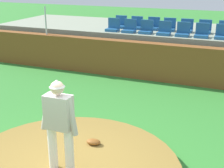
{
  "coord_description": "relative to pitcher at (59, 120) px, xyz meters",
  "views": [
    {
      "loc": [
        2.65,
        -4.34,
        3.64
      ],
      "look_at": [
        0.0,
        2.2,
        1.16
      ],
      "focal_mm": 50.76,
      "sensor_mm": 36.0,
      "label": 1
    }
  ],
  "objects": [
    {
      "name": "stadium_chair_6",
      "position": [
        2.12,
        7.54,
        0.33
      ],
      "size": [
        0.48,
        0.44,
        0.5
      ],
      "rotation": [
        0.0,
        0.0,
        3.14
      ],
      "color": "#20578D",
      "rests_on": "bleacher_platform"
    },
    {
      "name": "stadium_chair_0",
      "position": [
        -2.05,
        7.57,
        0.33
      ],
      "size": [
        0.48,
        0.44,
        0.5
      ],
      "rotation": [
        0.0,
        0.0,
        3.14
      ],
      "color": "#20578D",
      "rests_on": "bleacher_platform"
    },
    {
      "name": "stadium_chair_12",
      "position": [
        1.41,
        8.47,
        0.33
      ],
      "size": [
        0.48,
        0.44,
        0.5
      ],
      "rotation": [
        0.0,
        0.0,
        3.14
      ],
      "color": "#20578D",
      "rests_on": "bleacher_platform"
    },
    {
      "name": "stadium_chair_4",
      "position": [
        0.74,
        7.53,
        0.33
      ],
      "size": [
        0.48,
        0.44,
        0.5
      ],
      "rotation": [
        0.0,
        0.0,
        3.14
      ],
      "color": "#20578D",
      "rests_on": "bleacher_platform"
    },
    {
      "name": "stadium_chair_8",
      "position": [
        -1.35,
        8.43,
        0.33
      ],
      "size": [
        0.48,
        0.44,
        0.5
      ],
      "rotation": [
        0.0,
        0.0,
        3.14
      ],
      "color": "#20578D",
      "rests_on": "bleacher_platform"
    },
    {
      "name": "brick_barrier",
      "position": [
        0.03,
        6.41,
        -0.6
      ],
      "size": [
        17.07,
        0.4,
        1.33
      ],
      "primitive_type": "cube",
      "color": "brown",
      "rests_on": "ground_plane"
    },
    {
      "name": "fence_post_left",
      "position": [
        -4.43,
        6.41,
        0.61
      ],
      "size": [
        0.06,
        0.06,
        1.09
      ],
      "primitive_type": "cylinder",
      "color": "silver",
      "rests_on": "brick_barrier"
    },
    {
      "name": "fielding_glove",
      "position": [
        0.14,
        1.04,
        -0.95
      ],
      "size": [
        0.32,
        0.23,
        0.11
      ],
      "primitive_type": "ellipsoid",
      "rotation": [
        0.0,
        0.0,
        0.09
      ],
      "color": "brown",
      "rests_on": "pitchers_mound"
    },
    {
      "name": "pitcher",
      "position": [
        0.0,
        0.0,
        0.0
      ],
      "size": [
        0.73,
        0.27,
        1.73
      ],
      "rotation": [
        0.0,
        0.0,
        -0.0
      ],
      "color": "white",
      "rests_on": "pitchers_mound"
    },
    {
      "name": "stadium_chair_7",
      "position": [
        -2.06,
        8.43,
        0.33
      ],
      "size": [
        0.48,
        0.44,
        0.5
      ],
      "rotation": [
        0.0,
        0.0,
        3.14
      ],
      "color": "#20578D",
      "rests_on": "bleacher_platform"
    },
    {
      "name": "stadium_chair_9",
      "position": [
        -0.64,
        8.48,
        0.33
      ],
      "size": [
        0.48,
        0.44,
        0.5
      ],
      "rotation": [
        0.0,
        0.0,
        3.14
      ],
      "color": "#20578D",
      "rests_on": "bleacher_platform"
    },
    {
      "name": "stadium_chair_3",
      "position": [
        0.04,
        7.53,
        0.33
      ],
      "size": [
        0.48,
        0.44,
        0.5
      ],
      "rotation": [
        0.0,
        0.0,
        3.14
      ],
      "color": "#20578D",
      "rests_on": "bleacher_platform"
    },
    {
      "name": "bleacher_platform",
      "position": [
        0.03,
        9.05,
        -0.54
      ],
      "size": [
        15.17,
        4.06,
        1.44
      ],
      "primitive_type": "cube",
      "color": "gray",
      "rests_on": "ground_plane"
    },
    {
      "name": "stadium_chair_1",
      "position": [
        -1.34,
        7.54,
        0.33
      ],
      "size": [
        0.48,
        0.44,
        0.5
      ],
      "rotation": [
        0.0,
        0.0,
        3.14
      ],
      "color": "#20578D",
      "rests_on": "bleacher_platform"
    },
    {
      "name": "stadium_chair_11",
      "position": [
        0.71,
        8.45,
        0.33
      ],
      "size": [
        0.48,
        0.44,
        0.5
      ],
      "rotation": [
        0.0,
        0.0,
        3.14
      ],
      "color": "#20578D",
      "rests_on": "bleacher_platform"
    },
    {
      "name": "stadium_chair_2",
      "position": [
        -0.67,
        7.56,
        0.33
      ],
      "size": [
        0.48,
        0.44,
        0.5
      ],
      "rotation": [
        0.0,
        0.0,
        3.14
      ],
      "color": "#20578D",
      "rests_on": "bleacher_platform"
    },
    {
      "name": "stadium_chair_10",
      "position": [
        0.02,
        8.45,
        0.33
      ],
      "size": [
        0.48,
        0.44,
        0.5
      ],
      "rotation": [
        0.0,
        0.0,
        3.14
      ],
      "color": "#20578D",
      "rests_on": "bleacher_platform"
    },
    {
      "name": "stadium_chair_5",
      "position": [
        1.41,
        7.54,
        0.33
      ],
      "size": [
        0.48,
        0.44,
        0.5
      ],
      "rotation": [
        0.0,
        0.0,
        3.14
      ],
      "color": "#20578D",
      "rests_on": "bleacher_platform"
    }
  ]
}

